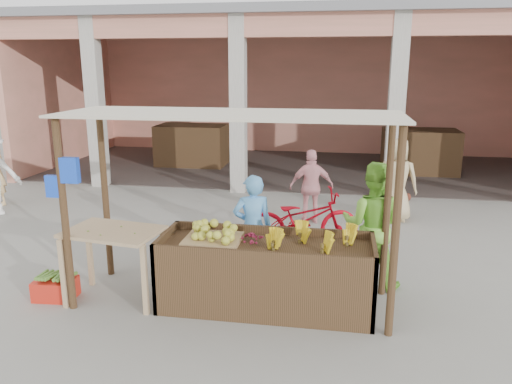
% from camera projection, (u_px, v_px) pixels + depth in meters
% --- Properties ---
extents(ground, '(60.00, 60.00, 0.00)m').
position_uv_depth(ground, '(227.00, 303.00, 6.32)').
color(ground, gray).
rests_on(ground, ground).
extents(market_building, '(14.40, 6.40, 4.20)m').
position_uv_depth(market_building, '(298.00, 73.00, 14.16)').
color(market_building, '#E38B76').
rests_on(market_building, ground).
extents(fruit_stall, '(2.60, 0.95, 0.80)m').
position_uv_depth(fruit_stall, '(266.00, 276.00, 6.14)').
color(fruit_stall, '#4D331F').
rests_on(fruit_stall, ground).
extents(stall_awning, '(4.09, 1.35, 2.39)m').
position_uv_depth(stall_awning, '(225.00, 148.00, 5.89)').
color(stall_awning, '#4D331F').
rests_on(stall_awning, ground).
extents(banana_heap, '(0.98, 0.54, 0.18)m').
position_uv_depth(banana_heap, '(308.00, 240.00, 5.96)').
color(banana_heap, yellow).
rests_on(banana_heap, fruit_stall).
extents(melon_tray, '(0.68, 0.59, 0.19)m').
position_uv_depth(melon_tray, '(213.00, 236.00, 6.13)').
color(melon_tray, '#A78556').
rests_on(melon_tray, fruit_stall).
extents(berry_heap, '(0.44, 0.36, 0.14)m').
position_uv_depth(berry_heap, '(252.00, 238.00, 6.11)').
color(berry_heap, maroon).
rests_on(berry_heap, fruit_stall).
extents(side_table, '(1.25, 0.92, 0.93)m').
position_uv_depth(side_table, '(114.00, 241.00, 6.24)').
color(side_table, tan).
rests_on(side_table, ground).
extents(papaya_pile, '(0.76, 0.44, 0.22)m').
position_uv_depth(papaya_pile, '(112.00, 222.00, 6.18)').
color(papaya_pile, '#4B8C2D').
rests_on(papaya_pile, side_table).
extents(red_crate, '(0.53, 0.40, 0.26)m').
position_uv_depth(red_crate, '(56.00, 289.00, 6.41)').
color(red_crate, red).
rests_on(red_crate, ground).
extents(plantain_bundle, '(0.39, 0.28, 0.08)m').
position_uv_depth(plantain_bundle, '(54.00, 276.00, 6.37)').
color(plantain_bundle, '#55832F').
rests_on(plantain_bundle, red_crate).
extents(produce_sacks, '(0.87, 0.54, 0.66)m').
position_uv_depth(produce_sacks, '(400.00, 186.00, 10.95)').
color(produce_sacks, maroon).
rests_on(produce_sacks, ground).
extents(vendor_blue, '(0.70, 0.59, 1.60)m').
position_uv_depth(vendor_blue, '(253.00, 224.00, 6.85)').
color(vendor_blue, '#58A4E8').
rests_on(vendor_blue, ground).
extents(vendor_green, '(0.95, 0.67, 1.80)m').
position_uv_depth(vendor_green, '(373.00, 222.00, 6.63)').
color(vendor_green, '#80CE3C').
rests_on(vendor_green, ground).
extents(motorcycle, '(1.15, 2.04, 1.01)m').
position_uv_depth(motorcycle, '(303.00, 218.00, 8.12)').
color(motorcycle, '#AA0513').
rests_on(motorcycle, ground).
extents(shopper_b, '(0.95, 0.62, 1.50)m').
position_uv_depth(shopper_b, '(312.00, 184.00, 9.34)').
color(shopper_b, pink).
rests_on(shopper_b, ground).
extents(shopper_c, '(0.92, 0.66, 1.77)m').
position_uv_depth(shopper_c, '(397.00, 175.00, 9.46)').
color(shopper_c, tan).
rests_on(shopper_c, ground).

